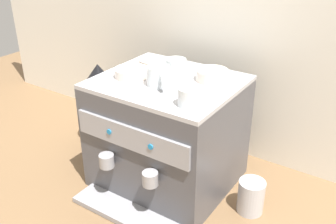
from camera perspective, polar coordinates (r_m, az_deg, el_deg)
ground_plane at (r=1.67m, az=0.00°, el=-9.67°), size 4.00×4.00×0.00m
tiled_backsplash_wall at (r=1.75m, az=6.88°, el=9.32°), size 2.80×0.03×0.95m
espresso_machine at (r=1.55m, az=-0.09°, el=-3.10°), size 0.52×0.57×0.45m
ceramic_cup_0 at (r=1.50m, az=1.05°, el=6.73°), size 0.10×0.09×0.06m
ceramic_cup_1 at (r=1.24m, az=3.16°, el=2.30°), size 0.07×0.11×0.06m
ceramic_cup_2 at (r=1.38m, az=-1.31°, el=5.25°), size 0.11×0.10×0.07m
ceramic_bowl_0 at (r=1.48m, az=-5.45°, el=5.78°), size 0.13×0.13×0.04m
ceramic_bowl_1 at (r=1.45m, az=6.55°, el=5.39°), size 0.12×0.12×0.04m
ceramic_bowl_2 at (r=1.57m, az=-2.28°, el=7.15°), size 0.11×0.11×0.04m
coffee_grinder at (r=1.83m, az=-9.89°, el=0.84°), size 0.16×0.16×0.42m
milk_pitcher at (r=1.50m, az=12.22°, el=-12.02°), size 0.10×0.10×0.13m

